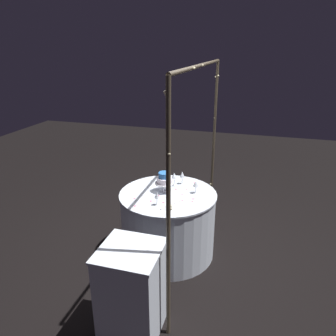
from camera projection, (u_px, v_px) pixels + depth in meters
ground_plane at (168, 252)px, 3.95m from camera, size 12.00×12.00×0.00m
decorative_arch at (199, 137)px, 3.34m from camera, size 2.33×0.06×2.21m
main_table at (168, 224)px, 3.81m from camera, size 1.12×1.12×0.79m
side_table at (132, 291)px, 2.74m from camera, size 0.51×0.51×0.83m
tiered_cake at (164, 179)px, 3.67m from camera, size 0.22×0.22×0.23m
wine_glass_0 at (174, 176)px, 3.83m from camera, size 0.07×0.07×0.17m
wine_glass_1 at (196, 184)px, 3.64m from camera, size 0.06×0.06×0.15m
wine_glass_2 at (157, 196)px, 3.36m from camera, size 0.06×0.06×0.16m
wine_glass_3 at (182, 175)px, 3.89m from camera, size 0.06×0.06×0.16m
cake_knife at (172, 204)px, 3.41m from camera, size 0.27×0.17×0.01m
rose_petal_0 at (158, 196)px, 3.61m from camera, size 0.04×0.03×0.00m
rose_petal_1 at (170, 179)px, 4.06m from camera, size 0.03×0.02×0.00m
rose_petal_2 at (162, 184)px, 3.92m from camera, size 0.03×0.03×0.00m
rose_petal_3 at (135, 206)px, 3.38m from camera, size 0.04×0.04×0.00m
rose_petal_4 at (186, 189)px, 3.77m from camera, size 0.03×0.03×0.00m
rose_petal_5 at (195, 183)px, 3.95m from camera, size 0.03×0.04×0.00m
rose_petal_6 at (193, 199)px, 3.53m from camera, size 0.04×0.05×0.00m
rose_petal_7 at (151, 201)px, 3.48m from camera, size 0.04×0.03×0.00m
rose_petal_8 at (163, 203)px, 3.45m from camera, size 0.05×0.05×0.00m
rose_petal_9 at (182, 195)px, 3.63m from camera, size 0.03×0.03×0.00m
rose_petal_10 at (182, 200)px, 3.50m from camera, size 0.03×0.03×0.00m
rose_petal_11 at (176, 189)px, 3.77m from camera, size 0.04×0.04×0.00m
rose_petal_12 at (192, 202)px, 3.47m from camera, size 0.02×0.03×0.00m
rose_petal_13 at (134, 198)px, 3.54m from camera, size 0.02×0.03×0.00m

